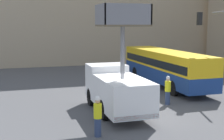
# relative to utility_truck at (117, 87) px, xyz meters

# --- Properties ---
(ground_plane) EXTENTS (120.00, 120.00, 0.00)m
(ground_plane) POSITION_rel_utility_truck_xyz_m (0.74, -0.67, -1.55)
(ground_plane) COLOR #4C4C4F
(utility_truck) EXTENTS (2.55, 6.24, 6.17)m
(utility_truck) POSITION_rel_utility_truck_xyz_m (0.00, 0.00, 0.00)
(utility_truck) COLOR white
(utility_truck) RESTS_ON ground_plane
(city_bus) EXTENTS (2.61, 12.02, 2.91)m
(city_bus) POSITION_rel_utility_truck_xyz_m (6.44, 6.64, 0.19)
(city_bus) COLOR navy
(city_bus) RESTS_ON ground_plane
(traffic_light_pole) EXTENTS (2.97, 2.72, 6.27)m
(traffic_light_pole) POSITION_rel_utility_truck_xyz_m (8.62, 1.91, 2.64)
(traffic_light_pole) COLOR slate
(traffic_light_pole) RESTS_ON ground_plane
(road_worker_near_truck) EXTENTS (0.38, 0.38, 1.92)m
(road_worker_near_truck) POSITION_rel_utility_truck_xyz_m (-2.03, -3.46, -0.58)
(road_worker_near_truck) COLOR navy
(road_worker_near_truck) RESTS_ON ground_plane
(road_worker_directing) EXTENTS (0.38, 0.38, 1.86)m
(road_worker_directing) POSITION_rel_utility_truck_xyz_m (3.74, 0.83, -0.61)
(road_worker_directing) COLOR navy
(road_worker_directing) RESTS_ON ground_plane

